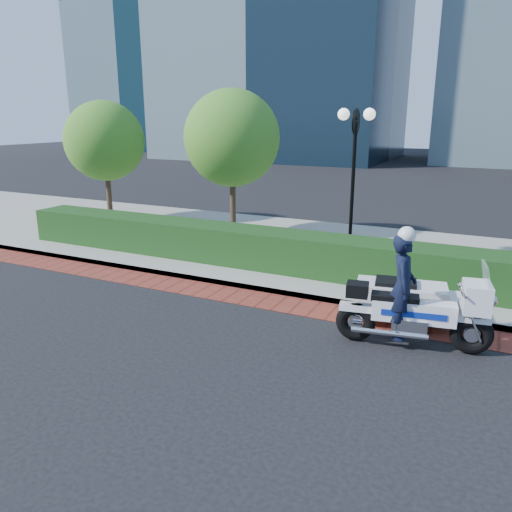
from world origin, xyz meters
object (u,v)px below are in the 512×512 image
at_px(tree_b, 232,138).
at_px(police_motorcycle, 407,299).
at_px(tree_a, 105,141).
at_px(lamppost, 354,161).

bearing_deg(tree_b, police_motorcycle, -39.33).
height_order(tree_a, tree_b, tree_b).
distance_m(tree_b, police_motorcycle, 9.21).
distance_m(lamppost, tree_a, 10.09).
distance_m(tree_a, police_motorcycle, 13.75).
bearing_deg(police_motorcycle, lamppost, 108.61).
bearing_deg(tree_a, police_motorcycle, -24.40).
distance_m(tree_a, tree_b, 5.50).
xyz_separation_m(tree_b, police_motorcycle, (6.82, -5.59, -2.65)).
relative_size(tree_a, police_motorcycle, 1.63).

